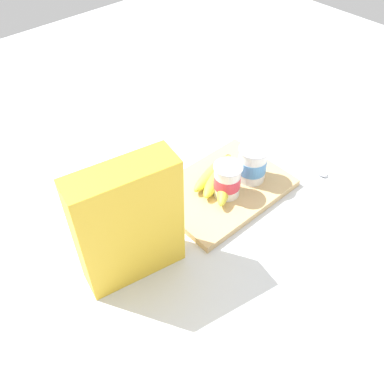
% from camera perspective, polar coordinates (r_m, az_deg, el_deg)
% --- Properties ---
extents(ground_plane, '(2.40, 2.40, 0.00)m').
position_cam_1_polar(ground_plane, '(1.06, 4.22, 0.04)').
color(ground_plane, silver).
extents(cutting_board, '(0.32, 0.23, 0.02)m').
position_cam_1_polar(cutting_board, '(1.05, 4.24, 0.40)').
color(cutting_board, tan).
rests_on(cutting_board, ground_plane).
extents(cereal_box, '(0.21, 0.11, 0.27)m').
position_cam_1_polar(cereal_box, '(0.81, -8.61, -4.34)').
color(cereal_box, yellow).
rests_on(cereal_box, ground_plane).
extents(yogurt_cup_front, '(0.07, 0.07, 0.09)m').
position_cam_1_polar(yogurt_cup_front, '(1.04, 8.18, 3.82)').
color(yogurt_cup_front, white).
rests_on(yogurt_cup_front, cutting_board).
extents(yogurt_cup_back, '(0.07, 0.07, 0.09)m').
position_cam_1_polar(yogurt_cup_back, '(1.00, 4.80, 1.62)').
color(yogurt_cup_back, white).
rests_on(yogurt_cup_back, cutting_board).
extents(banana_bunch, '(0.17, 0.14, 0.04)m').
position_cam_1_polar(banana_bunch, '(1.04, 3.68, 2.19)').
color(banana_bunch, yellow).
rests_on(banana_bunch, cutting_board).
extents(spoon, '(0.05, 0.13, 0.01)m').
position_cam_1_polar(spoon, '(1.16, 16.37, 3.35)').
color(spoon, silver).
rests_on(spoon, ground_plane).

